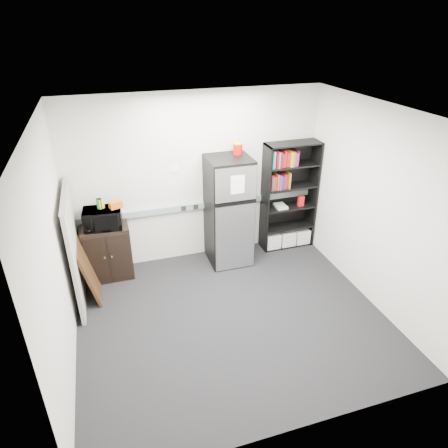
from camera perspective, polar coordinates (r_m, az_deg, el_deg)
name	(u,v)px	position (r m, az deg, el deg)	size (l,w,h in m)	color
floor	(232,317)	(5.53, 1.11, -13.18)	(4.00, 4.00, 0.00)	black
wall_back	(197,179)	(6.30, -3.87, 6.44)	(4.00, 0.02, 2.70)	silver
wall_right	(375,208)	(5.67, 20.79, 2.16)	(0.02, 3.50, 2.70)	silver
wall_left	(54,256)	(4.61, -23.09, -4.27)	(0.02, 3.50, 2.70)	silver
ceiling	(234,115)	(4.29, 1.45, 15.30)	(4.00, 3.50, 0.02)	white
electrical_raceway	(198,206)	(6.45, -3.68, 2.61)	(3.92, 0.05, 0.10)	gray
wall_note	(174,169)	(6.16, -7.11, 7.77)	(0.14, 0.00, 0.10)	white
bookshelf	(289,197)	(6.80, 9.25, 3.79)	(0.90, 0.34, 1.85)	black
cubicle_partition	(75,248)	(5.80, -20.57, -3.27)	(0.06, 1.30, 1.62)	gray
cabinet	(108,252)	(6.33, -16.26, -3.86)	(0.69, 0.46, 0.86)	black
microwave	(103,218)	(6.04, -16.96, 0.76)	(0.53, 0.36, 0.30)	black
snack_box_a	(99,204)	(5.98, -17.37, 2.80)	(0.07, 0.05, 0.15)	#195728
snack_box_b	(99,204)	(5.98, -17.37, 2.80)	(0.07, 0.05, 0.15)	#0B3313
snack_box_c	(101,204)	(5.98, -17.13, 2.79)	(0.07, 0.05, 0.14)	gold
snack_bag	(116,205)	(5.94, -15.21, 2.68)	(0.18, 0.10, 0.10)	#B95012
refrigerator	(229,211)	(6.30, 0.68, 1.82)	(0.66, 0.69, 1.76)	black
coffee_can	(238,148)	(6.11, 1.97, 10.85)	(0.15, 0.15, 0.20)	#B20B08
framed_poster	(89,271)	(5.97, -18.70, -6.35)	(0.23, 0.66, 0.83)	#311D0D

